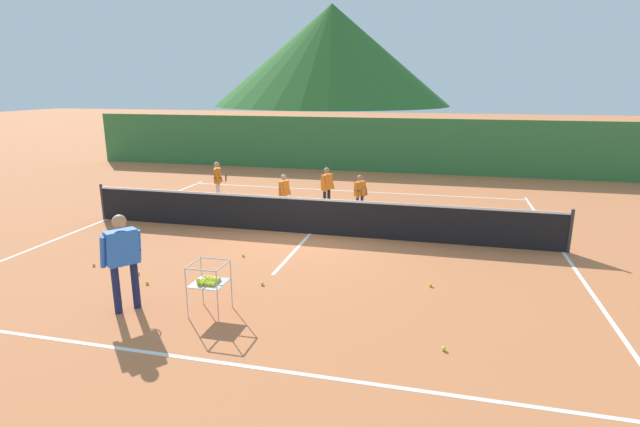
# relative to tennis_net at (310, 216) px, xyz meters

# --- Properties ---
(ground_plane) EXTENTS (120.00, 120.00, 0.00)m
(ground_plane) POSITION_rel_tennis_net_xyz_m (0.00, 0.00, -0.50)
(ground_plane) COLOR #C67042
(line_baseline_near) EXTENTS (12.37, 0.08, 0.01)m
(line_baseline_near) POSITION_rel_tennis_net_xyz_m (0.00, -6.38, -0.50)
(line_baseline_near) COLOR white
(line_baseline_near) RESTS_ON ground
(line_baseline_far) EXTENTS (12.37, 0.08, 0.01)m
(line_baseline_far) POSITION_rel_tennis_net_xyz_m (0.00, 5.63, -0.50)
(line_baseline_far) COLOR white
(line_baseline_far) RESTS_ON ground
(line_sideline_west) EXTENTS (0.08, 12.01, 0.01)m
(line_sideline_west) POSITION_rel_tennis_net_xyz_m (-6.18, 0.00, -0.50)
(line_sideline_west) COLOR white
(line_sideline_west) RESTS_ON ground
(line_sideline_east) EXTENTS (0.08, 12.01, 0.01)m
(line_sideline_east) POSITION_rel_tennis_net_xyz_m (6.18, 0.00, -0.50)
(line_sideline_east) COLOR white
(line_sideline_east) RESTS_ON ground
(line_service_center) EXTENTS (0.08, 6.04, 0.01)m
(line_service_center) POSITION_rel_tennis_net_xyz_m (0.00, 0.00, -0.50)
(line_service_center) COLOR white
(line_service_center) RESTS_ON ground
(tennis_net) EXTENTS (12.64, 0.08, 1.05)m
(tennis_net) POSITION_rel_tennis_net_xyz_m (0.00, 0.00, 0.00)
(tennis_net) COLOR #333338
(tennis_net) RESTS_ON ground
(instructor) EXTENTS (0.59, 0.84, 1.73)m
(instructor) POSITION_rel_tennis_net_xyz_m (-1.91, -5.19, 0.54)
(instructor) COLOR #191E4C
(instructor) RESTS_ON ground
(student_0) EXTENTS (0.57, 0.57, 1.38)m
(student_0) POSITION_rel_tennis_net_xyz_m (-3.90, 2.72, 0.33)
(student_0) COLOR silver
(student_0) RESTS_ON ground
(student_1) EXTENTS (0.27, 0.50, 1.26)m
(student_1) POSITION_rel_tennis_net_xyz_m (-1.25, 1.65, 0.26)
(student_1) COLOR silver
(student_1) RESTS_ON ground
(student_2) EXTENTS (0.37, 0.55, 1.37)m
(student_2) POSITION_rel_tennis_net_xyz_m (-0.15, 2.57, 0.32)
(student_2) COLOR black
(student_2) RESTS_ON ground
(student_3) EXTENTS (0.41, 0.69, 1.24)m
(student_3) POSITION_rel_tennis_net_xyz_m (0.96, 2.20, 0.25)
(student_3) COLOR navy
(student_3) RESTS_ON ground
(ball_cart) EXTENTS (0.58, 0.58, 0.90)m
(ball_cart) POSITION_rel_tennis_net_xyz_m (-0.46, -4.95, 0.08)
(ball_cart) COLOR #B7B7BC
(ball_cart) RESTS_ON ground
(tennis_ball_0) EXTENTS (0.07, 0.07, 0.07)m
(tennis_ball_0) POSITION_rel_tennis_net_xyz_m (-2.72, -3.68, -0.47)
(tennis_ball_0) COLOR yellow
(tennis_ball_0) RESTS_ON ground
(tennis_ball_1) EXTENTS (0.07, 0.07, 0.07)m
(tennis_ball_1) POSITION_rel_tennis_net_xyz_m (-3.95, -3.47, -0.47)
(tennis_ball_1) COLOR yellow
(tennis_ball_1) RESTS_ON ground
(tennis_ball_2) EXTENTS (0.07, 0.07, 0.07)m
(tennis_ball_2) POSITION_rel_tennis_net_xyz_m (-2.25, -4.10, -0.47)
(tennis_ball_2) COLOR yellow
(tennis_ball_2) RESTS_ON ground
(tennis_ball_3) EXTENTS (0.07, 0.07, 0.07)m
(tennis_ball_3) POSITION_rel_tennis_net_xyz_m (3.20, -2.86, -0.47)
(tennis_ball_3) COLOR yellow
(tennis_ball_3) RESTS_ON ground
(tennis_ball_5) EXTENTS (0.07, 0.07, 0.07)m
(tennis_ball_5) POSITION_rel_tennis_net_xyz_m (3.47, -5.28, -0.47)
(tennis_ball_5) COLOR yellow
(tennis_ball_5) RESTS_ON ground
(tennis_ball_6) EXTENTS (0.07, 0.07, 0.07)m
(tennis_ball_6) POSITION_rel_tennis_net_xyz_m (-0.02, -3.59, -0.47)
(tennis_ball_6) COLOR yellow
(tennis_ball_6) RESTS_ON ground
(tennis_ball_7) EXTENTS (0.07, 0.07, 0.07)m
(tennis_ball_7) POSITION_rel_tennis_net_xyz_m (-1.04, -2.11, -0.47)
(tennis_ball_7) COLOR yellow
(tennis_ball_7) RESTS_ON ground
(windscreen_fence) EXTENTS (27.20, 0.08, 2.42)m
(windscreen_fence) POSITION_rel_tennis_net_xyz_m (0.00, 10.06, 0.71)
(windscreen_fence) COLOR #33753D
(windscreen_fence) RESTS_ON ground
(hill_0) EXTENTS (44.46, 44.46, 18.36)m
(hill_0) POSITION_rel_tennis_net_xyz_m (-18.08, 83.15, 8.68)
(hill_0) COLOR #2D6628
(hill_0) RESTS_ON ground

